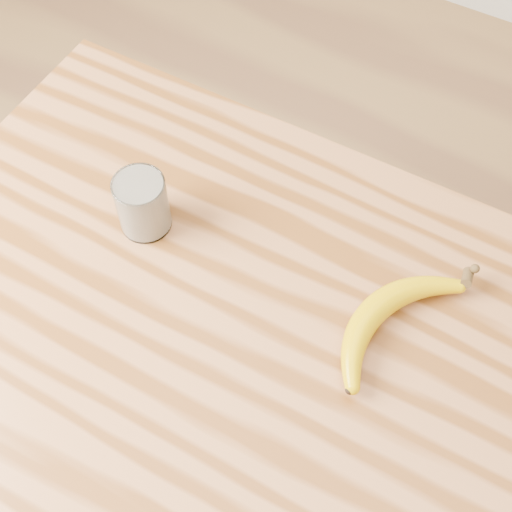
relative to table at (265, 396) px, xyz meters
The scene contains 4 objects.
room 0.58m from the table, ahead, with size 4.04×4.04×2.70m.
table is the anchor object (origin of this frame).
smoothie_glass 0.34m from the table, 157.30° to the left, with size 0.08×0.08×0.10m.
banana 0.23m from the table, 54.11° to the left, with size 0.12×0.33×0.04m, color #C89D00, non-canonical shape.
Camera 1 is at (0.18, -0.35, 1.80)m, focal length 50.00 mm.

